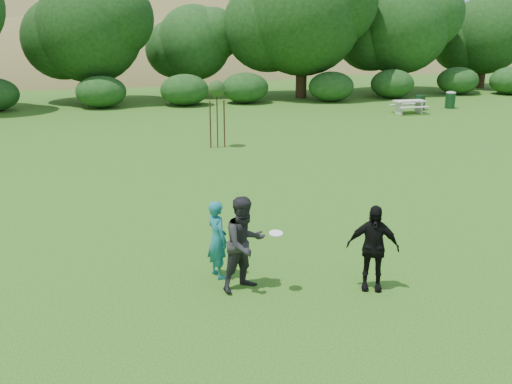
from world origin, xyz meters
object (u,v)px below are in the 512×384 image
player_black (373,248)px  trash_can_lidded (450,99)px  player_grey (245,244)px  player_teal (217,239)px  trash_can_near (420,103)px  picnic_table (409,105)px  sapling (217,90)px

player_black → trash_can_lidded: bearing=78.0°
player_grey → player_teal: bearing=97.7°
trash_can_near → picnic_table: size_ratio=0.50×
trash_can_near → sapling: bearing=-152.5°
player_black → trash_can_lidded: size_ratio=1.69×
trash_can_near → trash_can_lidded: size_ratio=0.86×
player_grey → sapling: 13.56m
sapling → player_teal: bearing=-101.3°
player_teal → player_grey: (0.41, -0.71, 0.13)m
sapling → player_grey: bearing=-99.0°
player_teal → trash_can_lidded: bearing=-58.9°
player_black → player_grey: bearing=-170.5°
player_teal → sapling: (2.53, 12.60, 1.58)m
player_black → trash_can_near: player_black is taller
player_grey → sapling: bearing=58.7°
trash_can_lidded → picnic_table: bearing=-161.2°
player_teal → trash_can_near: player_teal is taller
player_teal → trash_can_lidded: player_teal is taller
player_grey → trash_can_near: (16.05, 20.57, -0.52)m
trash_can_lidded → player_black: bearing=-126.4°
player_teal → picnic_table: (15.16, 18.85, -0.32)m
trash_can_near → sapling: 15.83m
player_teal → sapling: size_ratio=0.59×
trash_can_near → sapling: (-13.93, -7.26, 1.97)m
player_black → trash_can_lidded: 26.59m
sapling → trash_can_lidded: size_ratio=2.71×
player_black → sapling: size_ratio=0.62×
player_grey → picnic_table: bearing=30.7°
sapling → picnic_table: 14.22m
trash_can_lidded → player_teal: bearing=-132.9°
player_teal → trash_can_near: size_ratio=1.86×
player_teal → player_grey: bearing=-165.9°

